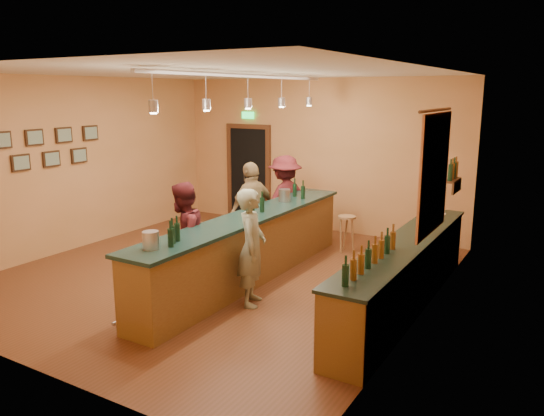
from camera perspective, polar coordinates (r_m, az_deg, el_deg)
The scene contains 18 objects.
floor at distance 8.77m, azimuth -5.52°, elevation -7.07°, with size 7.00×7.00×0.00m, color brown.
ceiling at distance 8.28m, azimuth -5.99°, elevation 14.32°, with size 6.50×7.00×0.02m, color silver.
wall_back at distance 11.36m, azimuth 4.80°, elevation 5.71°, with size 6.50×0.02×3.20m, color #BA8045.
wall_front at distance 5.98m, azimuth -25.98°, elevation -1.54°, with size 6.50×0.02×3.20m, color #BA8045.
wall_left at distance 10.61m, azimuth -20.09°, elevation 4.53°, with size 0.02×7.00×3.20m, color #BA8045.
wall_right at distance 6.98m, azimuth 16.30°, elevation 1.06°, with size 0.02×7.00×3.20m, color #BA8045.
doorway at distance 12.23m, azimuth -2.49°, elevation 3.97°, with size 1.15×0.09×2.48m.
tapestry at distance 7.33m, azimuth 17.06°, elevation 3.52°, with size 0.03×1.40×1.60m, color maroon.
bottle_shelf at distance 8.82m, azimuth 18.96°, elevation 3.59°, with size 0.17×0.55×0.54m.
picture_grid at distance 10.09m, azimuth -23.38°, elevation 5.90°, with size 0.06×2.20×0.70m, color #382111, non-canonical shape.
back_counter at distance 7.51m, azimuth 14.05°, elevation -6.84°, with size 0.60×4.55×1.27m.
tasting_bar at distance 8.28m, azimuth -2.47°, elevation -3.80°, with size 0.73×5.10×1.38m.
pendant_track at distance 7.95m, azimuth -2.61°, elevation 12.89°, with size 0.11×4.60×0.50m.
bartender at distance 7.30m, azimuth -2.19°, elevation -4.27°, with size 0.60×0.39×1.64m, color gray.
customer_a at distance 7.83m, azimuth -9.53°, elevation -3.25°, with size 0.80×0.63×1.65m, color #59191E.
customer_b at distance 9.27m, azimuth -2.12°, elevation -0.35°, with size 1.02×0.42×1.74m, color #997A51.
customer_c at distance 10.25m, azimuth 1.39°, elevation 0.86°, with size 1.12×0.64×1.73m, color #59191E.
bar_stool at distance 9.86m, azimuth 8.04°, elevation -1.68°, with size 0.33×0.33×0.68m.
Camera 1 is at (4.91, -6.66, 2.91)m, focal length 35.00 mm.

